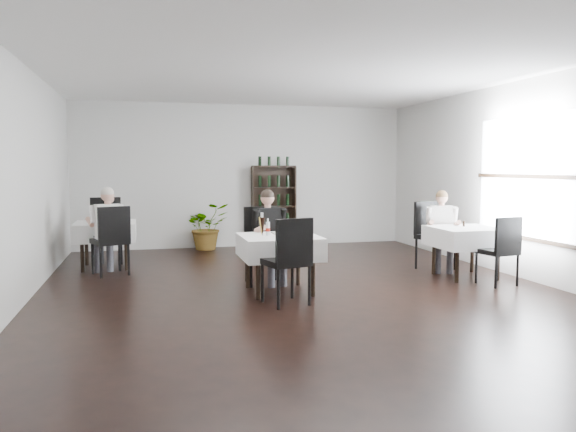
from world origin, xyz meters
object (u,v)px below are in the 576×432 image
object	(u,v)px
main_table	(279,247)
potted_tree	(207,226)
diner_main	(269,229)
wine_shelf	(274,207)

from	to	relation	value
main_table	potted_tree	distance (m)	4.22
potted_tree	diner_main	bearing A→B (deg)	-81.69
diner_main	main_table	bearing A→B (deg)	-89.24
wine_shelf	main_table	world-z (taller)	wine_shelf
main_table	diner_main	distance (m)	0.61
wine_shelf	main_table	bearing A→B (deg)	-101.78
wine_shelf	main_table	xyz separation A→B (m)	(-0.90, -4.31, -0.23)
potted_tree	wine_shelf	bearing A→B (deg)	5.09
main_table	potted_tree	xyz separation A→B (m)	(-0.53, 4.19, -0.14)
potted_tree	main_table	bearing A→B (deg)	-82.73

